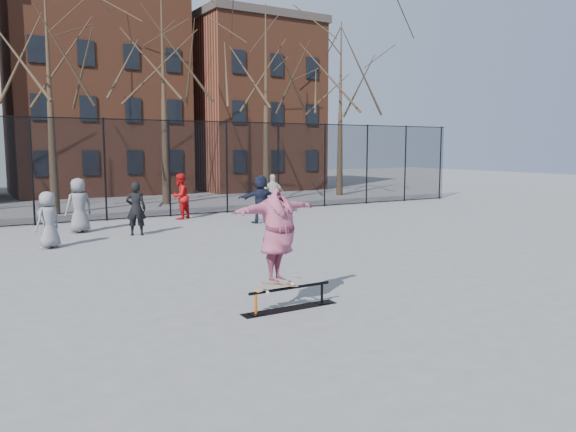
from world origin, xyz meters
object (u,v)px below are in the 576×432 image
skateboard (278,286)px  skater (278,237)px  bystander_extra (48,220)px  bystander_white (273,194)px  bystander_grey (79,205)px  skate_rail (290,300)px  bystander_navy (261,199)px  bystander_black (136,209)px  bystander_red (180,196)px

skateboard → skater: 0.86m
bystander_extra → skateboard: bearing=71.5°
skateboard → skater: size_ratio=0.40×
bystander_white → bystander_extra: 10.24m
skater → bystander_grey: size_ratio=1.08×
skate_rail → skater: skater is taller
skate_rail → skater: (-0.25, 0.00, 1.16)m
skater → bystander_grey: bearing=77.8°
skate_rail → skateboard: (-0.25, 0.00, 0.30)m
skater → bystander_white: skater is taller
bystander_navy → bystander_white: bearing=-122.1°
bystander_black → bystander_white: (6.69, 2.72, -0.01)m
skater → bystander_navy: (5.25, 10.38, -0.41)m
skate_rail → bystander_navy: bystander_navy is taller
bystander_black → bystander_navy: (4.93, 0.57, 0.04)m
bystander_grey → skateboard: bearing=83.1°
bystander_grey → bystander_extra: 2.96m
skateboard → skater: bearing=0.0°
bystander_red → bystander_white: size_ratio=1.06×
bystander_white → bystander_navy: (-1.76, -2.15, 0.05)m
skater → bystander_grey: (-1.16, 11.37, -0.39)m
skater → bystander_black: size_ratio=1.14×
skate_rail → bystander_grey: 11.48m
skate_rail → bystander_red: bystander_red is taller
skateboard → bystander_extra: bystander_extra is taller
bystander_white → bystander_grey: bearing=29.4°
skateboard → bystander_navy: 11.64m
skater → bystander_red: skater is taller
skater → bystander_navy: bearing=45.1°
skate_rail → bystander_black: size_ratio=1.06×
skate_rail → bystander_navy: (5.00, 10.38, 0.75)m
bystander_grey → bystander_red: size_ratio=1.01×
bystander_red → bystander_navy: bystander_red is taller
bystander_black → bystander_red: size_ratio=0.95×
bystander_black → bystander_extra: bystander_black is taller
bystander_white → bystander_navy: bystander_navy is taller
bystander_black → bystander_red: 4.23m
skateboard → bystander_grey: 11.44m
skateboard → bystander_red: bearing=76.9°
skateboard → bystander_navy: bystander_navy is taller
bystander_black → skate_rail: bearing=113.5°
bystander_grey → bystander_navy: size_ratio=1.01×
skate_rail → bystander_grey: bystander_grey is taller
skateboard → bystander_red: size_ratio=0.43×
bystander_navy → bystander_extra: bearing=19.3°
bystander_red → bystander_white: (3.99, -0.53, -0.06)m
skateboard → bystander_navy: bearing=63.2°
bystander_grey → bystander_white: bearing=175.3°
skater → bystander_black: bearing=70.1°
bystander_red → bystander_navy: 3.48m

